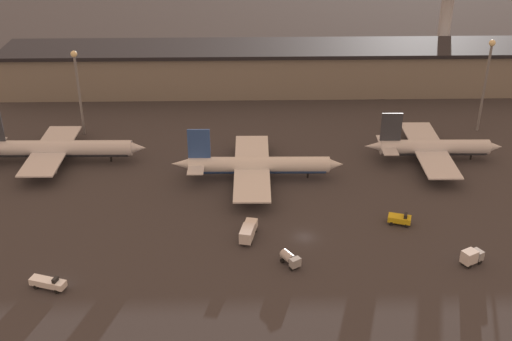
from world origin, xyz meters
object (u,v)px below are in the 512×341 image
object	(u,v)px
service_vehicle_0	(290,259)
service_vehicle_2	(400,219)
airplane_2	(433,148)
service_vehicle_4	(472,257)
service_vehicle_1	(48,283)
airplane_0	(56,149)
airplane_1	(257,165)
service_vehicle_3	(248,231)

from	to	relation	value
service_vehicle_0	service_vehicle_2	distance (m)	29.29
airplane_2	service_vehicle_4	size ratio (longest dim) A/B	7.19
service_vehicle_0	service_vehicle_4	distance (m)	36.29
service_vehicle_1	service_vehicle_2	world-z (taller)	service_vehicle_1
airplane_2	service_vehicle_4	distance (m)	47.04
service_vehicle_4	airplane_0	bearing A→B (deg)	123.79
airplane_0	airplane_1	world-z (taller)	airplane_0
service_vehicle_1	service_vehicle_2	distance (m)	74.71
service_vehicle_2	airplane_0	bearing A→B (deg)	176.11
airplane_0	service_vehicle_0	xyz separation A→B (m)	(58.05, -47.40, -2.14)
service_vehicle_1	service_vehicle_3	bearing A→B (deg)	41.47
airplane_0	airplane_1	distance (m)	53.28
service_vehicle_2	airplane_1	bearing A→B (deg)	161.85
airplane_1	service_vehicle_2	distance (m)	38.32
service_vehicle_3	service_vehicle_4	size ratio (longest dim) A/B	1.62
airplane_1	service_vehicle_4	distance (m)	56.40
service_vehicle_0	service_vehicle_3	distance (m)	12.78
service_vehicle_3	service_vehicle_1	bearing A→B (deg)	125.63
airplane_2	service_vehicle_1	world-z (taller)	airplane_2
service_vehicle_0	service_vehicle_1	xyz separation A→B (m)	(-46.32, -6.48, -0.20)
service_vehicle_2	service_vehicle_4	world-z (taller)	service_vehicle_4
service_vehicle_4	service_vehicle_2	bearing A→B (deg)	96.49
airplane_1	service_vehicle_2	size ratio (longest dim) A/B	7.89
airplane_2	service_vehicle_2	xyz separation A→B (m)	(-15.51, -31.56, -2.17)
airplane_0	service_vehicle_4	bearing A→B (deg)	-26.01
service_vehicle_0	service_vehicle_2	world-z (taller)	service_vehicle_2
service_vehicle_0	service_vehicle_4	xyz separation A→B (m)	(36.29, -0.49, 0.28)
airplane_0	airplane_2	world-z (taller)	airplane_0
airplane_2	service_vehicle_1	bearing A→B (deg)	-147.89
airplane_2	service_vehicle_1	distance (m)	101.90
airplane_0	service_vehicle_2	world-z (taller)	airplane_0
airplane_1	airplane_0	bearing A→B (deg)	169.70
airplane_1	service_vehicle_1	distance (m)	59.52
airplane_0	service_vehicle_1	world-z (taller)	airplane_0
airplane_1	airplane_2	xyz separation A→B (m)	(46.59, 9.26, -0.05)
airplane_1	service_vehicle_1	size ratio (longest dim) A/B	5.85
airplane_0	service_vehicle_4	size ratio (longest dim) A/B	9.25
airplane_2	service_vehicle_2	distance (m)	35.23
service_vehicle_0	service_vehicle_2	bearing A→B (deg)	87.14
service_vehicle_2	service_vehicle_3	bearing A→B (deg)	-154.05
airplane_2	service_vehicle_4	world-z (taller)	airplane_2
service_vehicle_2	service_vehicle_1	bearing A→B (deg)	-145.99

